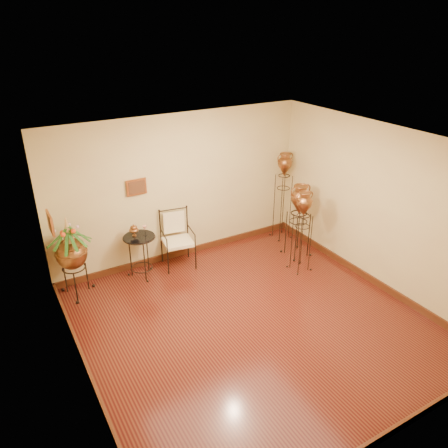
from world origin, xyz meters
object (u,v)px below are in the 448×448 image
amphora_mid (302,231)px  side_table (141,255)px  amphora_tall (283,195)px  planter_urn (71,251)px  armchair (178,240)px

amphora_mid → side_table: amphora_mid is taller
amphora_tall → planter_urn: bearing=180.0°
amphora_mid → armchair: bearing=146.6°
amphora_tall → side_table: (-3.14, 0.00, -0.54)m
amphora_mid → side_table: 2.94m
amphora_mid → armchair: 2.29m
planter_urn → armchair: (1.90, -0.00, -0.29)m
amphora_mid → amphora_tall: bearing=68.1°
amphora_tall → armchair: size_ratio=1.73×
amphora_mid → armchair: amphora_mid is taller
armchair → amphora_mid: bearing=-24.3°
amphora_tall → side_table: size_ratio=1.84×
amphora_tall → side_table: amphora_tall is taller
planter_urn → side_table: planter_urn is taller
side_table → amphora_tall: bearing=-0.0°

